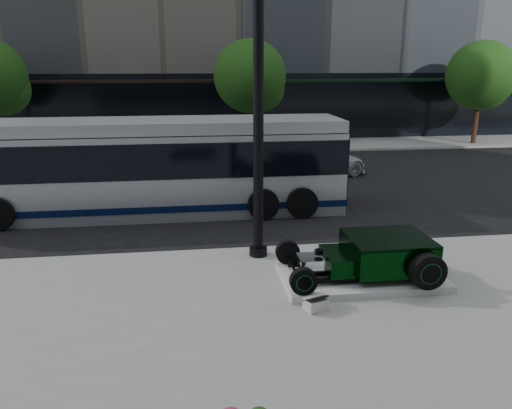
{
  "coord_description": "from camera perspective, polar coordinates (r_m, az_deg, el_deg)",
  "views": [
    {
      "loc": [
        -2.33,
        -13.72,
        4.61
      ],
      "look_at": [
        -0.71,
        -1.89,
        1.2
      ],
      "focal_mm": 35.0,
      "sensor_mm": 36.0,
      "label": 1
    }
  ],
  "objects": [
    {
      "name": "ground",
      "position": [
        14.66,
        1.75,
        -2.4
      ],
      "size": [
        120.0,
        120.0,
        0.0
      ],
      "primitive_type": "plane",
      "color": "black",
      "rests_on": "ground"
    },
    {
      "name": "sidewalk_far",
      "position": [
        28.19,
        -2.96,
        6.63
      ],
      "size": [
        70.0,
        4.0,
        0.12
      ],
      "primitive_type": "cube",
      "color": "gray",
      "rests_on": "ground"
    },
    {
      "name": "street_trees",
      "position": [
        27.03,
        -0.41,
        14.15
      ],
      "size": [
        29.8,
        3.8,
        5.7
      ],
      "color": "black",
      "rests_on": "sidewalk_far"
    },
    {
      "name": "display_plinth",
      "position": [
        10.99,
        11.92,
        -8.1
      ],
      "size": [
        3.4,
        1.8,
        0.15
      ],
      "primitive_type": "cube",
      "color": "silver",
      "rests_on": "sidewalk_near"
    },
    {
      "name": "hot_rod",
      "position": [
        10.92,
        13.72,
        -5.54
      ],
      "size": [
        3.22,
        2.0,
        0.81
      ],
      "color": "black",
      "rests_on": "display_plinth"
    },
    {
      "name": "info_plaque",
      "position": [
        9.62,
        6.83,
        -11.17
      ],
      "size": [
        0.48,
        0.42,
        0.31
      ],
      "color": "silver",
      "rests_on": "sidewalk_near"
    },
    {
      "name": "lamppost",
      "position": [
        11.31,
        0.28,
        11.68
      ],
      "size": [
        0.43,
        0.43,
        7.9
      ],
      "color": "black",
      "rests_on": "sidewalk_near"
    },
    {
      "name": "transit_bus",
      "position": [
        15.97,
        -12.0,
        4.31
      ],
      "size": [
        12.12,
        2.88,
        2.92
      ],
      "color": "#AFB3B9",
      "rests_on": "ground"
    },
    {
      "name": "white_sedan",
      "position": [
        20.88,
        6.93,
        4.88
      ],
      "size": [
        4.83,
        3.45,
        1.3
      ],
      "primitive_type": "imported",
      "rotation": [
        0.0,
        0.0,
        1.98
      ],
      "color": "silver",
      "rests_on": "ground"
    }
  ]
}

